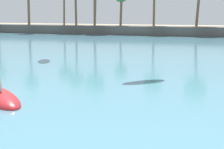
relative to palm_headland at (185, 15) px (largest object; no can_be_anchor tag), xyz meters
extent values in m
cube|color=teal|center=(3.46, -11.94, -3.96)|extent=(220.00, 103.77, 0.06)
cube|color=#514C47|center=(3.46, -0.06, -3.09)|extent=(106.23, 6.00, 1.80)
cylinder|color=brown|center=(-22.72, 0.23, 2.07)|extent=(0.69, 0.76, 8.54)
cylinder|color=brown|center=(-18.30, -0.37, 2.25)|extent=(0.56, 0.67, 8.89)
cylinder|color=brown|center=(-18.00, -0.77, 1.87)|extent=(0.84, 0.63, 8.13)
cylinder|color=brown|center=(-33.07, -1.19, 2.56)|extent=(0.63, 0.90, 9.51)
cylinder|color=brown|center=(-12.96, 0.69, 0.84)|extent=(0.61, 0.65, 6.06)
cylinder|color=brown|center=(-24.98, -0.66, 1.28)|extent=(0.68, 0.71, 6.95)
cylinder|color=brown|center=(2.28, 1.09, 2.25)|extent=(0.95, 1.02, 8.90)
cylinder|color=brown|center=(-6.19, 0.71, 1.98)|extent=(0.46, 0.52, 8.33)
camera|label=1|loc=(9.30, -71.93, 0.71)|focal=59.44mm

